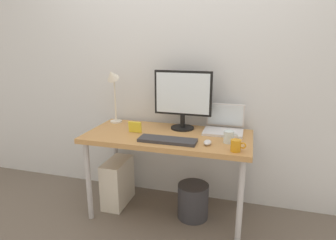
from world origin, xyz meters
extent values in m
plane|color=#665B51|center=(0.00, 0.00, 0.00)|extent=(6.00, 6.00, 0.00)
cube|color=silver|center=(0.00, 0.38, 1.30)|extent=(4.40, 0.04, 2.60)
cube|color=#B7844C|center=(0.00, 0.00, 0.71)|extent=(1.34, 0.63, 0.04)
cylinder|color=#B2B2B7|center=(-0.61, -0.26, 0.34)|extent=(0.04, 0.04, 0.69)
cylinder|color=#B2B2B7|center=(0.61, -0.26, 0.34)|extent=(0.04, 0.04, 0.69)
cylinder|color=#B2B2B7|center=(-0.61, 0.26, 0.34)|extent=(0.04, 0.04, 0.69)
cylinder|color=#B2B2B7|center=(0.61, 0.26, 0.34)|extent=(0.04, 0.04, 0.69)
cylinder|color=black|center=(0.08, 0.19, 0.73)|extent=(0.20, 0.20, 0.01)
cylinder|color=black|center=(0.08, 0.19, 0.79)|extent=(0.04, 0.04, 0.11)
cube|color=black|center=(0.08, 0.19, 1.04)|extent=(0.49, 0.03, 0.38)
cube|color=white|center=(0.08, 0.17, 1.04)|extent=(0.45, 0.01, 0.34)
cube|color=silver|center=(0.43, 0.15, 0.74)|extent=(0.32, 0.22, 0.02)
cube|color=silver|center=(0.43, 0.28, 0.85)|extent=(0.32, 0.05, 0.21)
cube|color=white|center=(0.43, 0.27, 0.85)|extent=(0.30, 0.04, 0.18)
cylinder|color=silver|center=(-0.57, 0.22, 0.73)|extent=(0.11, 0.11, 0.01)
cylinder|color=silver|center=(-0.57, 0.22, 0.94)|extent=(0.02, 0.02, 0.40)
cone|color=silver|center=(-0.57, 0.18, 1.17)|extent=(0.11, 0.14, 0.13)
cube|color=#333338|center=(0.05, -0.18, 0.74)|extent=(0.44, 0.14, 0.02)
ellipsoid|color=silver|center=(0.35, -0.16, 0.74)|extent=(0.06, 0.09, 0.03)
cylinder|color=orange|center=(0.55, -0.24, 0.77)|extent=(0.07, 0.07, 0.08)
torus|color=orange|center=(0.60, -0.24, 0.77)|extent=(0.05, 0.01, 0.05)
cylinder|color=silver|center=(0.49, -0.07, 0.77)|extent=(0.08, 0.08, 0.09)
torus|color=silver|center=(0.54, -0.07, 0.78)|extent=(0.05, 0.01, 0.05)
cube|color=yellow|center=(-0.27, -0.03, 0.77)|extent=(0.11, 0.02, 0.09)
cube|color=silver|center=(-0.49, 0.03, 0.21)|extent=(0.18, 0.36, 0.42)
cylinder|color=#333338|center=(0.22, 0.00, 0.15)|extent=(0.26, 0.26, 0.30)
camera|label=1|loc=(0.62, -2.16, 1.46)|focal=30.98mm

